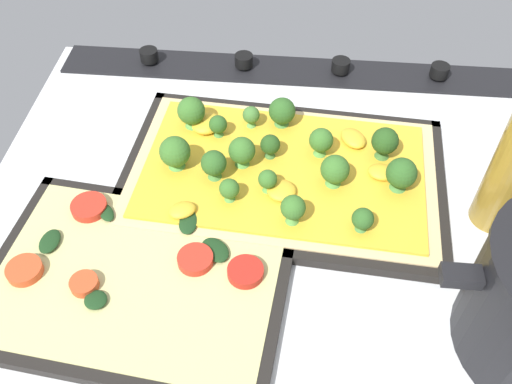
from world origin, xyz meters
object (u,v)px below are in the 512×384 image
at_px(veggie_pizza_back, 136,274).
at_px(baking_tray_back, 137,281).
at_px(broccoli_pizza, 281,165).
at_px(baking_tray_front, 283,177).

bearing_deg(veggie_pizza_back, baking_tray_back, 107.87).
bearing_deg(broccoli_pizza, baking_tray_back, 49.96).
distance_m(baking_tray_back, veggie_pizza_back, 0.01).
height_order(baking_tray_front, broccoli_pizza, broccoli_pizza).
xyz_separation_m(baking_tray_front, broccoli_pizza, (0.00, -0.00, 0.02)).
relative_size(baking_tray_back, veggie_pizza_back, 1.08).
xyz_separation_m(baking_tray_back, veggie_pizza_back, (0.00, -0.00, 0.01)).
bearing_deg(veggie_pizza_back, broccoli_pizza, -130.96).
height_order(baking_tray_back, veggie_pizza_back, veggie_pizza_back).
relative_size(baking_tray_front, veggie_pizza_back, 1.31).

